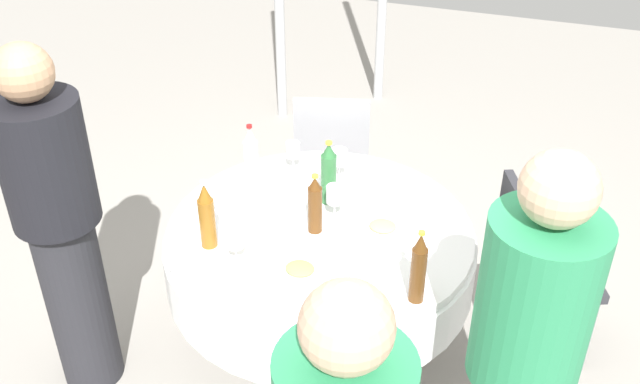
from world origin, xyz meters
name	(u,v)px	position (x,y,z in m)	size (l,w,h in m)	color
ground_plane	(320,355)	(0.00, 0.00, 0.00)	(10.00, 10.00, 0.00)	gray
dining_table	(320,256)	(0.00, 0.00, 0.59)	(1.31, 1.31, 0.74)	white
bottle_amber_front	(207,216)	(0.38, 0.26, 0.88)	(0.06, 0.06, 0.30)	#8C5619
bottle_green_east	(329,174)	(0.03, -0.20, 0.88)	(0.07, 0.07, 0.30)	#2D6B38
bottle_brown_mid	(315,205)	(0.01, 0.02, 0.87)	(0.06, 0.06, 0.27)	#593314
bottle_clear_rear	(251,158)	(0.40, -0.21, 0.88)	(0.06, 0.06, 0.31)	silver
bottle_brown_right	(418,269)	(-0.47, 0.30, 0.88)	(0.06, 0.06, 0.31)	#593314
wine_glass_rear	(335,196)	(-0.03, -0.09, 0.85)	(0.07, 0.07, 0.16)	white
wine_glass_right	(339,158)	(0.04, -0.39, 0.85)	(0.07, 0.07, 0.15)	white
wine_glass_west	(293,151)	(0.27, -0.40, 0.84)	(0.07, 0.07, 0.14)	white
wine_glass_near	(235,240)	(0.24, 0.32, 0.84)	(0.07, 0.07, 0.15)	white
plate_far	(300,271)	(-0.03, 0.31, 0.75)	(0.25, 0.25, 0.04)	white
plate_outer	(383,229)	(-0.25, -0.06, 0.75)	(0.25, 0.25, 0.04)	white
plate_north	(265,218)	(0.24, 0.02, 0.75)	(0.24, 0.24, 0.02)	white
spoon_east	(367,170)	(-0.06, -0.50, 0.74)	(0.18, 0.02, 0.01)	silver
folded_napkin	(367,272)	(-0.27, 0.23, 0.75)	(0.14, 0.14, 0.02)	white
person_east	(521,366)	(-0.87, 0.61, 0.84)	(0.34, 0.34, 1.60)	slate
person_mid	(60,225)	(0.94, 0.44, 0.83)	(0.34, 0.34, 1.59)	#26262B
chair_west	(532,261)	(-0.86, -0.36, 0.52)	(0.52, 0.52, 0.87)	#2D2D33
chair_near	(332,149)	(0.28, -1.00, 0.52)	(0.49, 0.49, 0.87)	#99999E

